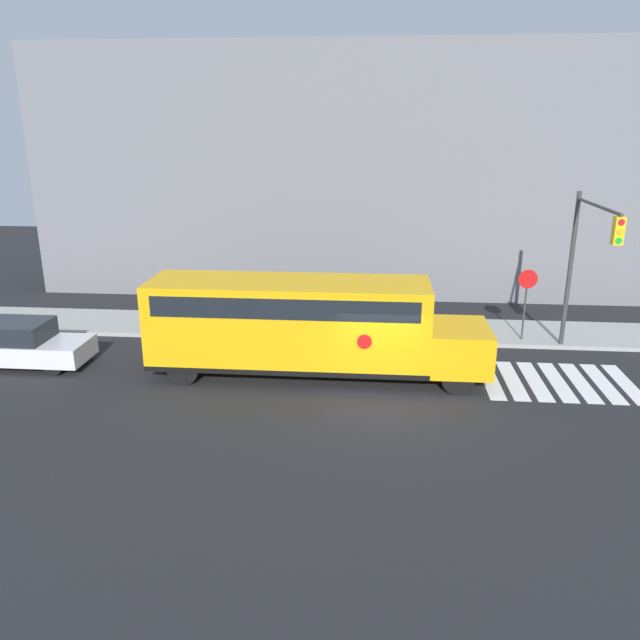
# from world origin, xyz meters

# --- Properties ---
(ground_plane) EXTENTS (60.00, 60.00, 0.00)m
(ground_plane) POSITION_xyz_m (0.00, 0.00, 0.00)
(ground_plane) COLOR black
(sidewalk_strip) EXTENTS (44.00, 3.00, 0.15)m
(sidewalk_strip) POSITION_xyz_m (0.00, 6.50, 0.07)
(sidewalk_strip) COLOR #9E9E99
(sidewalk_strip) RESTS_ON ground
(building_backdrop) EXTENTS (32.00, 4.00, 11.22)m
(building_backdrop) POSITION_xyz_m (0.00, 13.00, 5.61)
(building_backdrop) COLOR slate
(building_backdrop) RESTS_ON ground
(crosswalk_stripes) EXTENTS (4.70, 3.20, 0.01)m
(crosswalk_stripes) POSITION_xyz_m (5.66, 2.00, 0.00)
(crosswalk_stripes) COLOR white
(crosswalk_stripes) RESTS_ON ground
(school_bus) EXTENTS (10.72, 2.57, 3.12)m
(school_bus) POSITION_xyz_m (-2.46, 1.90, 1.79)
(school_bus) COLOR #EAA80F
(school_bus) RESTS_ON ground
(parked_car) EXTENTS (4.69, 1.79, 1.53)m
(parked_car) POSITION_xyz_m (-12.17, 1.92, 0.75)
(parked_car) COLOR silver
(parked_car) RESTS_ON ground
(stop_sign) EXTENTS (0.69, 0.10, 2.81)m
(stop_sign) POSITION_xyz_m (5.32, 5.61, 1.85)
(stop_sign) COLOR #38383A
(stop_sign) RESTS_ON ground
(traffic_light) EXTENTS (0.28, 4.05, 5.63)m
(traffic_light) POSITION_xyz_m (6.63, 3.92, 3.77)
(traffic_light) COLOR #38383A
(traffic_light) RESTS_ON ground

